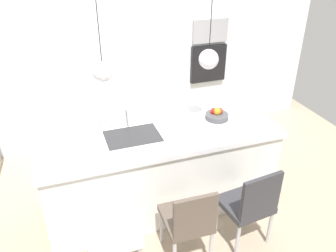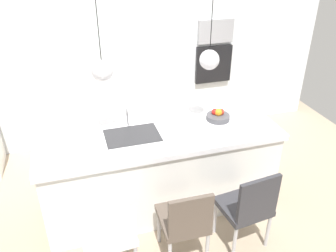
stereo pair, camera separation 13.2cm
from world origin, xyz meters
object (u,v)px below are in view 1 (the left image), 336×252
at_px(chair_middle, 189,220).
at_px(fruit_bowl, 217,115).
at_px(chair_far, 250,204).
at_px(microwave, 210,31).
at_px(oven, 208,64).
at_px(chair_near, 114,237).

bearing_deg(chair_middle, fruit_bowl, 52.91).
relative_size(chair_middle, chair_far, 0.97).
height_order(microwave, oven, microwave).
distance_m(microwave, chair_middle, 2.95).
xyz_separation_m(fruit_bowl, oven, (0.59, 1.51, 0.04)).
xyz_separation_m(oven, chair_middle, (-1.29, -2.44, -0.55)).
relative_size(microwave, chair_near, 0.62).
height_order(oven, chair_middle, oven).
bearing_deg(chair_middle, microwave, 62.15).
relative_size(oven, chair_near, 0.64).
bearing_deg(fruit_bowl, chair_near, -146.52).
bearing_deg(oven, chair_far, -104.87).
height_order(fruit_bowl, oven, oven).
distance_m(microwave, chair_near, 3.31).
bearing_deg(fruit_bowl, chair_far, -93.77).
xyz_separation_m(microwave, chair_middle, (-1.29, -2.44, -1.05)).
distance_m(chair_near, chair_far, 1.34).
xyz_separation_m(fruit_bowl, chair_middle, (-0.70, -0.93, -0.51)).
bearing_deg(chair_middle, chair_far, -0.18).
xyz_separation_m(microwave, chair_near, (-1.98, -2.44, -1.04)).
height_order(chair_near, chair_middle, chair_middle).
distance_m(chair_middle, chair_far, 0.64).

